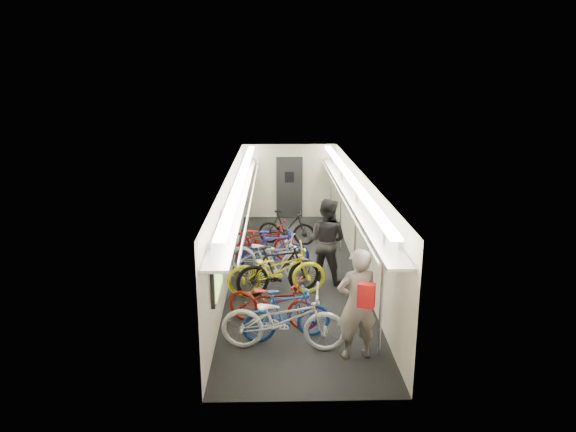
{
  "coord_description": "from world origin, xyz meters",
  "views": [
    {
      "loc": [
        -0.43,
        -11.36,
        4.47
      ],
      "look_at": [
        -0.14,
        0.87,
        1.15
      ],
      "focal_mm": 32.0,
      "sensor_mm": 36.0,
      "label": 1
    }
  ],
  "objects_px": {
    "passenger_near": "(357,304)",
    "backpack": "(366,295)",
    "passenger_mid": "(326,240)",
    "bicycle_1": "(287,314)",
    "bicycle_0": "(283,319)"
  },
  "relations": [
    {
      "from": "bicycle_0",
      "to": "passenger_mid",
      "type": "distance_m",
      "value": 3.19
    },
    {
      "from": "bicycle_1",
      "to": "passenger_near",
      "type": "height_order",
      "value": "passenger_near"
    },
    {
      "from": "bicycle_1",
      "to": "backpack",
      "type": "distance_m",
      "value": 1.76
    },
    {
      "from": "passenger_mid",
      "to": "backpack",
      "type": "height_order",
      "value": "passenger_mid"
    },
    {
      "from": "backpack",
      "to": "bicycle_1",
      "type": "bearing_deg",
      "value": 157.8
    },
    {
      "from": "passenger_mid",
      "to": "bicycle_0",
      "type": "bearing_deg",
      "value": 99.1
    },
    {
      "from": "bicycle_0",
      "to": "passenger_mid",
      "type": "xyz_separation_m",
      "value": [
        1.0,
        3.0,
        0.41
      ]
    },
    {
      "from": "bicycle_0",
      "to": "backpack",
      "type": "distance_m",
      "value": 1.6
    },
    {
      "from": "passenger_near",
      "to": "backpack",
      "type": "bearing_deg",
      "value": 86.28
    },
    {
      "from": "bicycle_0",
      "to": "backpack",
      "type": "xyz_separation_m",
      "value": [
        1.24,
        -0.7,
        0.73
      ]
    },
    {
      "from": "bicycle_0",
      "to": "passenger_near",
      "type": "relative_size",
      "value": 1.12
    },
    {
      "from": "bicycle_0",
      "to": "bicycle_1",
      "type": "bearing_deg",
      "value": -6.19
    },
    {
      "from": "bicycle_1",
      "to": "passenger_mid",
      "type": "relative_size",
      "value": 0.83
    },
    {
      "from": "passenger_mid",
      "to": "backpack",
      "type": "relative_size",
      "value": 5.05
    },
    {
      "from": "passenger_near",
      "to": "backpack",
      "type": "relative_size",
      "value": 4.94
    }
  ]
}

